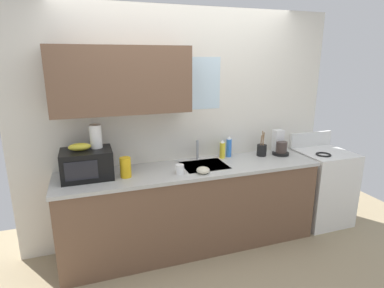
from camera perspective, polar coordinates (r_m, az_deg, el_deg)
The scene contains 14 objects.
kitchen_wall_assembly at distance 3.37m, azimuth -4.03°, elevation 4.77°, with size 3.48×0.42×2.50m.
counter_unit at distance 3.42m, azimuth 0.04°, elevation -11.24°, with size 2.71×0.63×0.90m.
sink_faucet at distance 3.48m, azimuth 0.98°, elevation -1.06°, with size 0.03×0.03×0.22m, color #B2B5BA.
stove_range at distance 4.25m, azimuth 22.39°, elevation -7.04°, with size 0.60×0.60×1.08m.
microwave at distance 3.09m, azimuth -18.50°, elevation -3.46°, with size 0.46×0.35×0.27m.
banana_bunch at distance 3.05m, azimuth -19.70°, elevation -0.50°, with size 0.20×0.11×0.07m, color gold.
paper_towel_roll at distance 3.08m, azimuth -17.04°, elevation 1.32°, with size 0.11×0.11×0.22m, color white.
coffee_maker at distance 3.80m, azimuth 15.60°, elevation -0.25°, with size 0.19×0.21×0.28m.
dish_soap_bottle_yellow at distance 3.54m, azimuth 5.53°, elevation -0.99°, with size 0.06×0.06×0.21m.
dish_soap_bottle_blue at distance 3.59m, azimuth 6.70°, elevation -0.55°, with size 0.06×0.06×0.24m.
cereal_canister at distance 3.03m, azimuth -11.96°, elevation -4.16°, with size 0.10×0.10×0.19m, color gold.
mug_white at distance 3.06m, azimuth -2.24°, elevation -4.60°, with size 0.08×0.08×0.10m, color white.
utensil_crock at distance 3.70m, azimuth 12.52°, elevation -1.03°, with size 0.11×0.11×0.30m.
small_bowl at distance 3.08m, azimuth 2.02°, elevation -4.77°, with size 0.13×0.13×0.07m, color beige.
Camera 1 is at (-1.00, -2.89, 1.99)m, focal length 29.43 mm.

